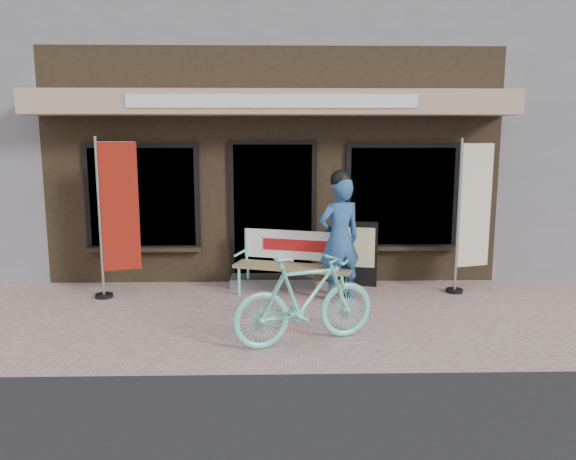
{
  "coord_description": "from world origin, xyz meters",
  "views": [
    {
      "loc": [
        0.03,
        -6.63,
        2.31
      ],
      "look_at": [
        0.2,
        0.7,
        1.05
      ],
      "focal_mm": 35.0,
      "sensor_mm": 36.0,
      "label": 1
    }
  ],
  "objects_px": {
    "nobori_cream": "(472,214)",
    "person": "(340,236)",
    "bench": "(294,258)",
    "menu_stand": "(361,253)",
    "nobori_red": "(117,215)",
    "bicycle": "(305,300)"
  },
  "relations": [
    {
      "from": "nobori_cream",
      "to": "bicycle",
      "type": "bearing_deg",
      "value": -156.56
    },
    {
      "from": "bicycle",
      "to": "menu_stand",
      "type": "relative_size",
      "value": 1.68
    },
    {
      "from": "nobori_red",
      "to": "nobori_cream",
      "type": "xyz_separation_m",
      "value": [
        5.09,
        0.14,
        -0.01
      ]
    },
    {
      "from": "bicycle",
      "to": "menu_stand",
      "type": "distance_m",
      "value": 2.59
    },
    {
      "from": "nobori_red",
      "to": "nobori_cream",
      "type": "relative_size",
      "value": 1.01
    },
    {
      "from": "bench",
      "to": "nobori_cream",
      "type": "bearing_deg",
      "value": 19.7
    },
    {
      "from": "nobori_cream",
      "to": "person",
      "type": "bearing_deg",
      "value": 174.03
    },
    {
      "from": "menu_stand",
      "to": "nobori_cream",
      "type": "bearing_deg",
      "value": 0.29
    },
    {
      "from": "bench",
      "to": "person",
      "type": "distance_m",
      "value": 0.76
    },
    {
      "from": "bench",
      "to": "menu_stand",
      "type": "xyz_separation_m",
      "value": [
        1.03,
        0.44,
        -0.03
      ]
    },
    {
      "from": "nobori_red",
      "to": "bench",
      "type": "bearing_deg",
      "value": -15.29
    },
    {
      "from": "bench",
      "to": "nobori_red",
      "type": "bearing_deg",
      "value": -161.26
    },
    {
      "from": "bench",
      "to": "nobori_cream",
      "type": "distance_m",
      "value": 2.66
    },
    {
      "from": "person",
      "to": "nobori_red",
      "type": "relative_size",
      "value": 0.8
    },
    {
      "from": "bench",
      "to": "menu_stand",
      "type": "relative_size",
      "value": 1.75
    },
    {
      "from": "person",
      "to": "bicycle",
      "type": "relative_size",
      "value": 1.09
    },
    {
      "from": "nobori_cream",
      "to": "menu_stand",
      "type": "height_order",
      "value": "nobori_cream"
    },
    {
      "from": "nobori_red",
      "to": "nobori_cream",
      "type": "bearing_deg",
      "value": -14.81
    },
    {
      "from": "nobori_red",
      "to": "nobori_cream",
      "type": "height_order",
      "value": "nobori_red"
    },
    {
      "from": "nobori_cream",
      "to": "nobori_red",
      "type": "bearing_deg",
      "value": 166.14
    },
    {
      "from": "bicycle",
      "to": "nobori_cream",
      "type": "relative_size",
      "value": 0.74
    },
    {
      "from": "bench",
      "to": "bicycle",
      "type": "relative_size",
      "value": 1.04
    }
  ]
}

